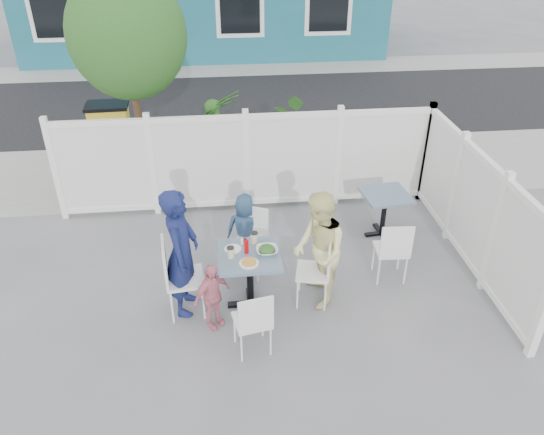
{
  "coord_description": "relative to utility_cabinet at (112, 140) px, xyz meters",
  "views": [
    {
      "loc": [
        -0.31,
        -5.13,
        4.39
      ],
      "look_at": [
        0.28,
        0.37,
        1.02
      ],
      "focal_mm": 35.0,
      "sensor_mm": 36.0,
      "label": 1
    }
  ],
  "objects": [
    {
      "name": "salad_bowl",
      "position": [
        2.4,
        -4.02,
        0.19
      ],
      "size": [
        0.26,
        0.26,
        0.06
      ],
      "primitive_type": "imported",
      "color": "white",
      "rests_on": "main_table"
    },
    {
      "name": "ground",
      "position": [
        2.22,
        -4.0,
        -0.62
      ],
      "size": [
        80.0,
        80.0,
        0.0
      ],
      "primitive_type": "plane",
      "color": "slate"
    },
    {
      "name": "far_sidewalk",
      "position": [
        2.22,
        6.6,
        -0.61
      ],
      "size": [
        24.0,
        1.6,
        0.01
      ],
      "primitive_type": "cube",
      "color": "gray",
      "rests_on": "ground"
    },
    {
      "name": "fence_back",
      "position": [
        2.32,
        -1.6,
        0.16
      ],
      "size": [
        5.86,
        0.08,
        1.6
      ],
      "color": "white",
      "rests_on": "ground"
    },
    {
      "name": "ketchup_bottle",
      "position": [
        2.16,
        -3.99,
        0.24
      ],
      "size": [
        0.05,
        0.05,
        0.17
      ],
      "primitive_type": "cylinder",
      "color": "#B90507",
      "rests_on": "main_table"
    },
    {
      "name": "chair_left",
      "position": [
        1.33,
        -4.05,
        -0.03
      ],
      "size": [
        0.49,
        0.5,
        1.01
      ],
      "rotation": [
        0.0,
        0.0,
        -1.47
      ],
      "color": "white",
      "rests_on": "ground"
    },
    {
      "name": "man",
      "position": [
        1.4,
        -3.97,
        0.2
      ],
      "size": [
        0.48,
        0.65,
        1.64
      ],
      "primitive_type": "imported",
      "rotation": [
        0.0,
        0.0,
        1.42
      ],
      "color": "#141D4E",
      "rests_on": "ground"
    },
    {
      "name": "coffee_cup_a",
      "position": [
        1.97,
        -4.06,
        0.22
      ],
      "size": [
        0.08,
        0.08,
        0.13
      ],
      "primitive_type": "cylinder",
      "color": "beige",
      "rests_on": "main_table"
    },
    {
      "name": "fence_right",
      "position": [
        5.22,
        -3.4,
        0.16
      ],
      "size": [
        0.08,
        3.66,
        1.6
      ],
      "rotation": [
        0.0,
        0.0,
        1.57
      ],
      "color": "white",
      "rests_on": "ground"
    },
    {
      "name": "salt_shaker",
      "position": [
        2.12,
        -3.81,
        0.19
      ],
      "size": [
        0.03,
        0.03,
        0.08
      ],
      "primitive_type": "cylinder",
      "color": "white",
      "rests_on": "main_table"
    },
    {
      "name": "chair_right",
      "position": [
        3.04,
        -4.03,
        -0.09
      ],
      "size": [
        0.48,
        0.5,
        0.92
      ],
      "rotation": [
        0.0,
        0.0,
        1.35
      ],
      "color": "white",
      "rests_on": "ground"
    },
    {
      "name": "utility_cabinet",
      "position": [
        0.0,
        0.0,
        0.0
      ],
      "size": [
        0.69,
        0.5,
        1.24
      ],
      "primitive_type": "cube",
      "rotation": [
        0.0,
        0.0,
        0.04
      ],
      "color": "gold",
      "rests_on": "ground"
    },
    {
      "name": "chair_near",
      "position": [
        2.17,
        -4.84,
        -0.12
      ],
      "size": [
        0.45,
        0.44,
        0.85
      ],
      "rotation": [
        0.0,
        0.0,
        0.19
      ],
      "color": "white",
      "rests_on": "ground"
    },
    {
      "name": "spare_table",
      "position": [
        4.27,
        -2.62,
        -0.08
      ],
      "size": [
        0.72,
        0.72,
        0.69
      ],
      "rotation": [
        0.0,
        0.0,
        0.1
      ],
      "color": "#3F5A70",
      "rests_on": "ground"
    },
    {
      "name": "pepper_shaker",
      "position": [
        2.16,
        -3.79,
        0.19
      ],
      "size": [
        0.03,
        0.03,
        0.06
      ],
      "primitive_type": "cylinder",
      "color": "black",
      "rests_on": "main_table"
    },
    {
      "name": "plate_side",
      "position": [
        2.0,
        -3.91,
        0.16
      ],
      "size": [
        0.21,
        0.21,
        0.01
      ],
      "primitive_type": "cylinder",
      "color": "white",
      "rests_on": "main_table"
    },
    {
      "name": "coffee_cup_b",
      "position": [
        2.27,
        -3.78,
        0.22
      ],
      "size": [
        0.09,
        0.09,
        0.13
      ],
      "primitive_type": "cylinder",
      "color": "beige",
      "rests_on": "main_table"
    },
    {
      "name": "toddler",
      "position": [
        1.73,
        -4.34,
        -0.18
      ],
      "size": [
        0.53,
        0.48,
        0.87
      ],
      "primitive_type": "imported",
      "rotation": [
        0.0,
        0.0,
        0.66
      ],
      "color": "pink",
      "rests_on": "ground"
    },
    {
      "name": "tree",
      "position": [
        0.62,
        -0.7,
        1.97
      ],
      "size": [
        1.8,
        1.62,
        3.59
      ],
      "color": "#382316",
      "rests_on": "ground"
    },
    {
      "name": "plate_main",
      "position": [
        2.17,
        -4.21,
        0.16
      ],
      "size": [
        0.23,
        0.23,
        0.01
      ],
      "primitive_type": "cylinder",
      "color": "white",
      "rests_on": "main_table"
    },
    {
      "name": "potted_shrub_a",
      "position": [
        1.92,
        -0.9,
        0.25
      ],
      "size": [
        1.34,
        1.34,
        1.74
      ],
      "primitive_type": "imported",
      "rotation": [
        0.0,
        0.0,
        4.19
      ],
      "color": "#244E1A",
      "rests_on": "ground"
    },
    {
      "name": "woman",
      "position": [
        3.02,
        -4.02,
        0.13
      ],
      "size": [
        0.62,
        0.77,
        1.51
      ],
      "primitive_type": "imported",
      "rotation": [
        0.0,
        0.0,
        -1.5
      ],
      "color": "#F6E658",
      "rests_on": "ground"
    },
    {
      "name": "boy",
      "position": [
        2.2,
        -3.1,
        -0.09
      ],
      "size": [
        0.54,
        0.37,
        1.05
      ],
      "primitive_type": "imported",
      "rotation": [
        0.0,
        0.0,
        3.07
      ],
      "color": "navy",
      "rests_on": "ground"
    },
    {
      "name": "potted_shrub_b",
      "position": [
        3.54,
        -1.0,
        0.13
      ],
      "size": [
        1.78,
        1.77,
        1.49
      ],
      "primitive_type": "imported",
      "rotation": [
        0.0,
        0.0,
        3.91
      ],
      "color": "#244E1A",
      "rests_on": "ground"
    },
    {
      "name": "main_table",
      "position": [
        2.19,
        -4.03,
        -0.02
      ],
      "size": [
        0.74,
        0.74,
        0.77
      ],
      "rotation": [
        0.0,
        0.0,
        -0.0
      ],
      "color": "#3F5A70",
      "rests_on": "ground"
    },
    {
      "name": "near_sidewalk",
      "position": [
        2.22,
        -0.2,
        -0.61
      ],
      "size": [
        24.0,
        2.6,
        0.01
      ],
      "primitive_type": "cube",
      "color": "gray",
      "rests_on": "ground"
    },
    {
      "name": "chair_spare",
      "position": [
        4.06,
        -3.72,
        -0.1
      ],
      "size": [
        0.43,
        0.42,
        0.9
      ],
      "rotation": [
        0.0,
        0.0,
        -0.06
      ],
      "color": "white",
      "rests_on": "ground"
    },
    {
      "name": "street",
      "position": [
        2.22,
        3.5,
        -0.62
      ],
      "size": [
        24.0,
        5.0,
        0.01
      ],
      "primitive_type": "cube",
      "color": "black",
      "rests_on": "ground"
    },
    {
      "name": "chair_back",
      "position": [
        2.26,
        -3.27,
        -0.09
      ],
      "size": [
        0.54,
        0.54,
        0.92
      ],
      "rotation": [
        0.0,
        0.0,
        2.71
      ],
      "color": "white",
      "rests_on": "ground"
    }
  ]
}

